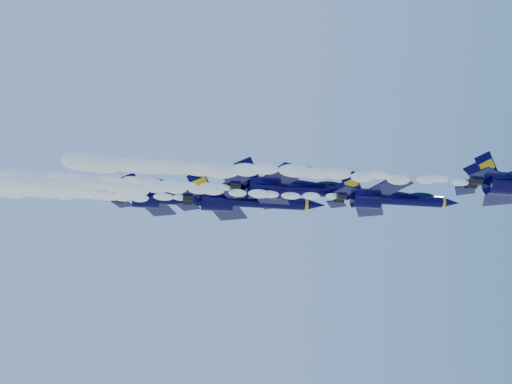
{
  "coord_description": "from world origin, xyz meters",
  "views": [
    {
      "loc": [
        -18.79,
        -72.88,
        123.8
      ],
      "look_at": [
        -7.68,
        2.97,
        155.37
      ],
      "focal_mm": 45.0,
      "sensor_mm": 36.0,
      "label": 1
    }
  ],
  "objects": [
    {
      "name": "smoke_trail_jet_second",
      "position": [
        -19.58,
        -0.92,
        153.41
      ],
      "size": [
        43.08,
        1.95,
        1.75
      ],
      "primitive_type": "ellipsoid",
      "color": "white"
    },
    {
      "name": "smoke_trail_jet_lead",
      "position": [
        -8.02,
        -12.84,
        151.13
      ],
      "size": [
        43.08,
        1.99,
        1.79
      ],
      "primitive_type": "ellipsoid",
      "color": "white"
    },
    {
      "name": "jet_third",
      "position": [
        -2.87,
        2.6,
        156.01
      ],
      "size": [
        19.04,
        15.62,
        7.08
      ],
      "color": "black"
    },
    {
      "name": "jet_fifth",
      "position": [
        -18.5,
        17.03,
        159.32
      ],
      "size": [
        18.44,
        15.13,
        6.85
      ],
      "color": "black"
    },
    {
      "name": "jet_second",
      "position": [
        8.93,
        -0.92,
        153.83
      ],
      "size": [
        16.31,
        13.38,
        6.06
      ],
      "color": "black"
    },
    {
      "name": "smoke_trail_jet_third",
      "position": [
        -32.55,
        2.6,
        155.56
      ],
      "size": [
        43.08,
        2.27,
        2.05
      ],
      "primitive_type": "ellipsoid",
      "color": "white"
    },
    {
      "name": "jet_fourth",
      "position": [
        -8.26,
        8.96,
        156.48
      ],
      "size": [
        20.05,
        16.44,
        7.45
      ],
      "color": "black"
    },
    {
      "name": "smoke_trail_jet_fourth",
      "position": [
        -38.36,
        8.96,
        156.02
      ],
      "size": [
        43.08,
        2.39,
        2.15
      ],
      "primitive_type": "ellipsoid",
      "color": "white"
    }
  ]
}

